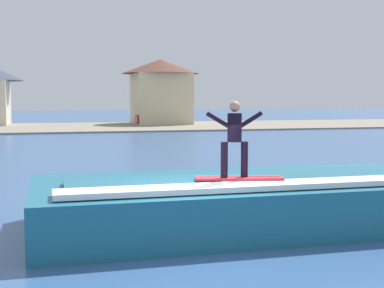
{
  "coord_description": "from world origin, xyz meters",
  "views": [
    {
      "loc": [
        -2.87,
        -10.8,
        3.09
      ],
      "look_at": [
        1.66,
        6.17,
        1.59
      ],
      "focal_mm": 50.54,
      "sensor_mm": 36.0,
      "label": 1
    }
  ],
  "objects_px": {
    "wave_crest": "(243,201)",
    "surfboard": "(239,178)",
    "car_far_shore": "(155,117)",
    "house_gabled_white": "(161,88)",
    "surfer": "(235,135)"
  },
  "relations": [
    {
      "from": "surfer",
      "to": "house_gabled_white",
      "type": "height_order",
      "value": "house_gabled_white"
    },
    {
      "from": "car_far_shore",
      "to": "house_gabled_white",
      "type": "height_order",
      "value": "house_gabled_white"
    },
    {
      "from": "car_far_shore",
      "to": "house_gabled_white",
      "type": "relative_size",
      "value": 0.49
    },
    {
      "from": "surfboard",
      "to": "house_gabled_white",
      "type": "bearing_deg",
      "value": 80.35
    },
    {
      "from": "surfboard",
      "to": "wave_crest",
      "type": "bearing_deg",
      "value": 62.63
    },
    {
      "from": "surfer",
      "to": "house_gabled_white",
      "type": "distance_m",
      "value": 50.98
    },
    {
      "from": "wave_crest",
      "to": "surfboard",
      "type": "bearing_deg",
      "value": -117.37
    },
    {
      "from": "wave_crest",
      "to": "surfer",
      "type": "distance_m",
      "value": 1.94
    },
    {
      "from": "surfboard",
      "to": "surfer",
      "type": "xyz_separation_m",
      "value": [
        -0.13,
        -0.03,
        0.99
      ]
    },
    {
      "from": "surfboard",
      "to": "car_far_shore",
      "type": "relative_size",
      "value": 0.46
    },
    {
      "from": "surfer",
      "to": "car_far_shore",
      "type": "distance_m",
      "value": 48.52
    },
    {
      "from": "surfer",
      "to": "surfboard",
      "type": "bearing_deg",
      "value": 15.08
    },
    {
      "from": "wave_crest",
      "to": "surfboard",
      "type": "height_order",
      "value": "surfboard"
    },
    {
      "from": "wave_crest",
      "to": "car_far_shore",
      "type": "xyz_separation_m",
      "value": [
        6.99,
        47.11,
        0.35
      ]
    },
    {
      "from": "wave_crest",
      "to": "surfer",
      "type": "bearing_deg",
      "value": -123.12
    }
  ]
}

